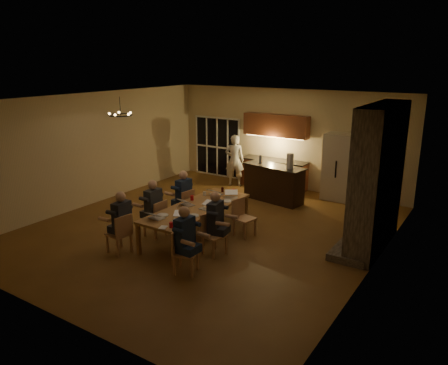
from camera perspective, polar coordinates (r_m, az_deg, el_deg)
floor at (r=10.96m, az=-2.14°, el=-6.10°), size 9.00×9.00×0.00m
back_wall at (r=14.32m, az=8.30°, el=5.65°), size 8.00×0.04×3.20m
left_wall at (r=13.16m, az=-16.73°, el=4.24°), size 0.04×9.00×3.20m
right_wall at (r=8.86m, az=19.55°, el=-1.45°), size 0.04×9.00×3.20m
ceiling at (r=10.21m, az=-2.32°, el=10.91°), size 8.00×9.00×0.04m
french_doors at (r=15.68m, az=-0.86°, el=4.65°), size 1.86×0.08×2.10m
fireplace at (r=10.06m, az=19.45°, el=0.56°), size 0.58×2.50×3.20m
kitchenette at (r=14.24m, az=6.59°, el=4.01°), size 2.24×0.68×2.40m
refrigerator at (r=13.43m, az=14.89°, el=1.98°), size 0.90×0.68×2.00m
dining_table at (r=10.40m, az=-3.53°, el=-5.14°), size 1.10×3.06×0.75m
bar_island at (r=13.02m, az=6.51°, el=-0.10°), size 1.97×0.98×1.08m
chair_left_near at (r=9.81m, az=-13.61°, el=-6.48°), size 0.49×0.49×0.89m
chair_left_mid at (r=10.54m, az=-9.02°, el=-4.62°), size 0.45×0.45×0.89m
chair_left_far at (r=11.32m, az=-5.40°, el=-3.05°), size 0.50×0.50×0.89m
chair_right_near at (r=8.70m, az=-5.01°, el=-9.03°), size 0.56×0.56×0.89m
chair_right_mid at (r=9.46m, az=-1.27°, el=-6.85°), size 0.54×0.54×0.89m
chair_right_far at (r=10.43m, az=2.68°, el=-4.66°), size 0.52×0.52×0.89m
person_left_near at (r=9.74m, az=-13.15°, el=-5.07°), size 0.64×0.64×1.38m
person_right_near at (r=8.63m, az=-5.13°, el=-7.47°), size 0.62×0.62×1.38m
person_left_mid at (r=10.48m, az=-9.18°, el=-3.33°), size 0.60×0.60×1.38m
person_right_mid at (r=9.49m, az=-1.13°, el=-5.20°), size 0.68×0.68×1.38m
person_left_far at (r=11.23m, az=-5.26°, el=-1.87°), size 0.62×0.62×1.38m
standing_person at (r=14.47m, az=1.40°, el=2.92°), size 0.74×0.62×1.72m
chandelier at (r=11.25m, az=-13.36°, el=8.56°), size 0.57×0.57×0.03m
laptop_a at (r=9.60m, az=-8.78°, el=-4.02°), size 0.34×0.31×0.23m
laptop_b at (r=9.42m, az=-5.76°, el=-4.32°), size 0.41×0.39×0.23m
laptop_c at (r=10.38m, az=-4.78°, el=-2.35°), size 0.39×0.37×0.23m
laptop_d at (r=10.06m, az=-2.28°, el=-2.91°), size 0.34×0.30×0.23m
laptop_e at (r=11.15m, az=-1.03°, el=-1.01°), size 0.35×0.31×0.23m
laptop_f at (r=10.85m, az=0.96°, el=-1.49°), size 0.42×0.41×0.23m
mug_front at (r=9.93m, az=-5.47°, el=-3.61°), size 0.07×0.07×0.10m
mug_mid at (r=10.56m, az=-1.43°, el=-2.35°), size 0.07×0.07×0.10m
mug_back at (r=11.10m, az=-2.55°, el=-1.45°), size 0.08×0.08×0.10m
redcup_near at (r=9.07m, az=-6.92°, el=-5.52°), size 0.08×0.08×0.12m
redcup_mid at (r=10.74m, az=-4.20°, el=-2.01°), size 0.08×0.08×0.12m
redcup_far at (r=11.23m, az=1.25°, el=-1.17°), size 0.09×0.09×0.12m
can_silver at (r=9.65m, az=-5.92°, el=-4.15°), size 0.06×0.06×0.12m
can_cola at (r=11.38m, az=-0.21°, el=-0.94°), size 0.07×0.07×0.12m
plate_near at (r=9.69m, az=-4.04°, el=-4.34°), size 0.25×0.25×0.02m
plate_left at (r=9.79m, az=-8.04°, el=-4.25°), size 0.26×0.26×0.02m
plate_far at (r=10.64m, az=0.51°, el=-2.43°), size 0.25×0.25×0.02m
notepad at (r=9.11m, az=-7.98°, el=-5.83°), size 0.20×0.24×0.01m
bar_bottle at (r=13.15m, az=4.77°, el=3.08°), size 0.08×0.08×0.24m
bar_blender at (r=12.54m, az=8.62°, el=2.78°), size 0.18×0.18×0.44m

